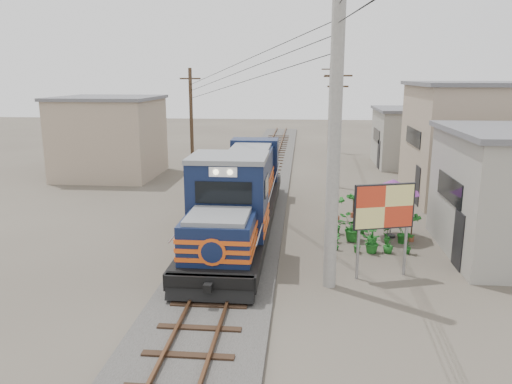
# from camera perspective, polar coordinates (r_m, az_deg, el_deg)

# --- Properties ---
(ground) EXTENTS (120.00, 120.00, 0.00)m
(ground) POSITION_cam_1_polar(r_m,az_deg,el_deg) (16.98, -3.78, -9.50)
(ground) COLOR #473F35
(ground) RESTS_ON ground
(ballast) EXTENTS (3.60, 70.00, 0.16)m
(ballast) POSITION_cam_1_polar(r_m,az_deg,el_deg) (26.39, -0.35, -0.95)
(ballast) COLOR #595651
(ballast) RESTS_ON ground
(track) EXTENTS (1.15, 70.00, 0.12)m
(track) POSITION_cam_1_polar(r_m,az_deg,el_deg) (26.34, -0.35, -0.57)
(track) COLOR #51331E
(track) RESTS_ON ground
(locomotive) EXTENTS (2.73, 14.85, 3.68)m
(locomotive) POSITION_cam_1_polar(r_m,az_deg,el_deg) (21.13, -1.74, -0.24)
(locomotive) COLOR black
(locomotive) RESTS_ON ground
(utility_pole_main) EXTENTS (0.40, 0.40, 10.00)m
(utility_pole_main) POSITION_cam_1_polar(r_m,az_deg,el_deg) (15.06, 8.98, 7.15)
(utility_pole_main) COLOR #9E9B93
(utility_pole_main) RESTS_ON ground
(wooden_pole_mid) EXTENTS (1.60, 0.24, 7.00)m
(wooden_pole_mid) POSITION_cam_1_polar(r_m,az_deg,el_deg) (29.65, 9.19, 7.53)
(wooden_pole_mid) COLOR #4C3826
(wooden_pole_mid) RESTS_ON ground
(wooden_pole_far) EXTENTS (1.60, 0.24, 7.50)m
(wooden_pole_far) POSITION_cam_1_polar(r_m,az_deg,el_deg) (43.59, 8.44, 9.68)
(wooden_pole_far) COLOR #4C3826
(wooden_pole_far) RESTS_ON ground
(wooden_pole_left) EXTENTS (1.60, 0.24, 7.00)m
(wooden_pole_left) POSITION_cam_1_polar(r_m,az_deg,el_deg) (34.42, -7.40, 8.36)
(wooden_pole_left) COLOR #4C3826
(wooden_pole_left) RESTS_ON ground
(power_lines) EXTENTS (9.65, 19.00, 3.30)m
(power_lines) POSITION_cam_1_polar(r_m,az_deg,el_deg) (24.12, -1.10, 15.65)
(power_lines) COLOR black
(power_lines) RESTS_ON ground
(shophouse_mid) EXTENTS (8.40, 7.35, 6.20)m
(shophouse_mid) POSITION_cam_1_polar(r_m,az_deg,el_deg) (29.39, 25.21, 5.27)
(shophouse_mid) COLOR tan
(shophouse_mid) RESTS_ON ground
(shophouse_back) EXTENTS (6.30, 6.30, 4.20)m
(shophouse_back) POSITION_cam_1_polar(r_m,az_deg,el_deg) (38.64, 18.06, 6.01)
(shophouse_back) COLOR gray
(shophouse_back) RESTS_ON ground
(shophouse_left) EXTENTS (6.30, 6.30, 5.20)m
(shophouse_left) POSITION_cam_1_polar(r_m,az_deg,el_deg) (34.10, -16.37, 6.09)
(shophouse_left) COLOR tan
(shophouse_left) RESTS_ON ground
(billboard) EXTENTS (2.00, 0.71, 3.17)m
(billboard) POSITION_cam_1_polar(r_m,az_deg,el_deg) (16.62, 14.44, -1.92)
(billboard) COLOR #99999E
(billboard) RESTS_ON ground
(market_umbrella) EXTENTS (2.73, 2.73, 2.45)m
(market_umbrella) POSITION_cam_1_polar(r_m,az_deg,el_deg) (20.94, 15.40, 0.63)
(market_umbrella) COLOR black
(market_umbrella) RESTS_ON ground
(vendor) EXTENTS (0.60, 0.47, 1.45)m
(vendor) POSITION_cam_1_polar(r_m,az_deg,el_deg) (23.05, 14.79, -1.85)
(vendor) COLOR black
(vendor) RESTS_ON ground
(plant_nursery) EXTENTS (3.24, 2.94, 1.11)m
(plant_nursery) POSITION_cam_1_polar(r_m,az_deg,el_deg) (20.31, 11.82, -4.54)
(plant_nursery) COLOR #1D661F
(plant_nursery) RESTS_ON ground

